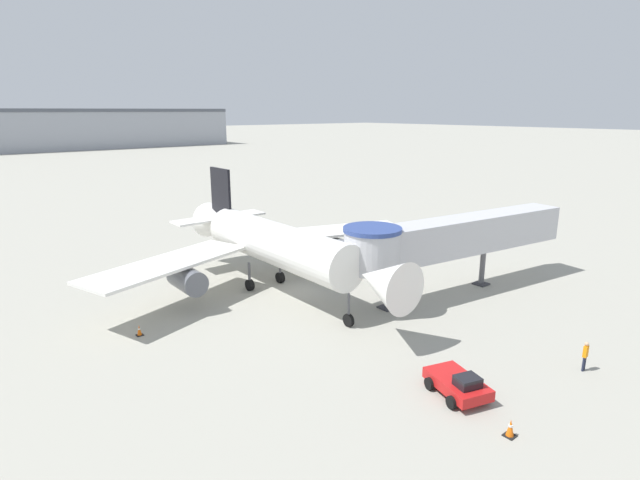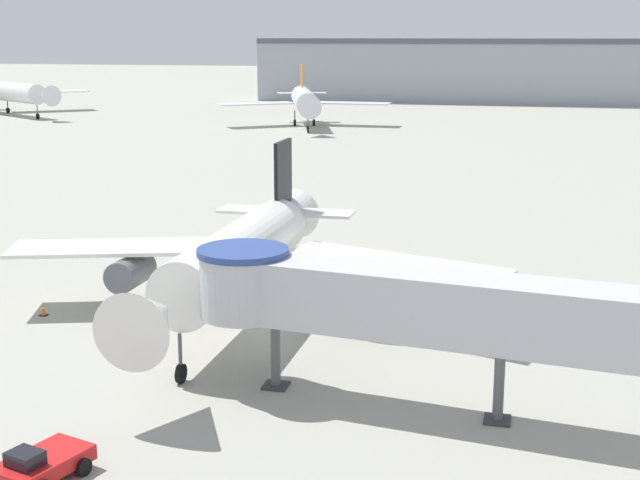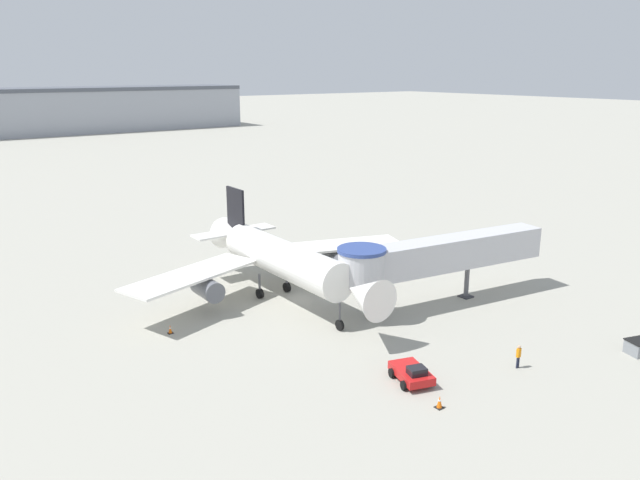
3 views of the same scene
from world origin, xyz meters
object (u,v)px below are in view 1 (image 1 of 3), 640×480
(jet_bridge, at_px, (446,238))
(traffic_cone_port_wing, at_px, (139,330))
(traffic_cone_apron_front, at_px, (510,428))
(pushback_tug_red, at_px, (458,384))
(main_airplane, at_px, (274,244))
(ground_crew_marshaller, at_px, (585,354))

(jet_bridge, distance_m, traffic_cone_port_wing, 23.16)
(jet_bridge, distance_m, traffic_cone_apron_front, 18.37)
(jet_bridge, relative_size, traffic_cone_apron_front, 25.45)
(traffic_cone_port_wing, bearing_deg, jet_bridge, -19.97)
(jet_bridge, height_order, pushback_tug_red, jet_bridge)
(main_airplane, xyz_separation_m, ground_crew_marshaller, (6.22, -21.54, -2.89))
(pushback_tug_red, xyz_separation_m, traffic_cone_apron_front, (-0.97, -3.49, -0.24))
(jet_bridge, bearing_deg, ground_crew_marshaller, -98.65)
(ground_crew_marshaller, bearing_deg, traffic_cone_port_wing, -51.26)
(main_airplane, xyz_separation_m, traffic_cone_port_wing, (-11.45, -1.29, -3.55))
(traffic_cone_port_wing, height_order, ground_crew_marshaller, ground_crew_marshaller)
(jet_bridge, xyz_separation_m, traffic_cone_port_wing, (-21.39, 7.77, -4.29))
(pushback_tug_red, height_order, traffic_cone_apron_front, pushback_tug_red)
(pushback_tug_red, bearing_deg, jet_bridge, 57.06)
(jet_bridge, height_order, traffic_cone_port_wing, jet_bridge)
(traffic_cone_apron_front, bearing_deg, main_airplane, 84.02)
(main_airplane, bearing_deg, jet_bridge, -42.29)
(main_airplane, height_order, ground_crew_marshaller, main_airplane)
(ground_crew_marshaller, bearing_deg, main_airplane, -76.26)
(main_airplane, xyz_separation_m, jet_bridge, (9.94, -9.06, 0.74))
(jet_bridge, distance_m, pushback_tug_red, 15.30)
(jet_bridge, bearing_deg, pushback_tug_red, -131.85)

